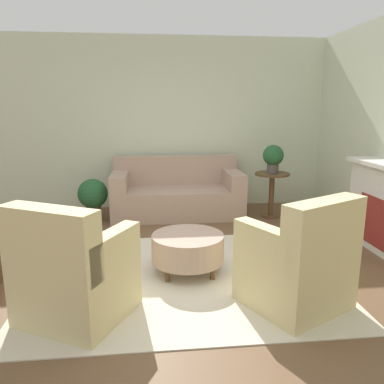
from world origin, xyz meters
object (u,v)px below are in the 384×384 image
Objects in this scene: side_table at (272,187)px; potted_plant_floor at (93,196)px; couch at (177,194)px; ottoman_table at (188,248)px; armchair_left at (73,274)px; armchair_right at (300,264)px; potted_plant_on_side_table at (273,157)px.

side_table is 1.09× the size of potted_plant_floor.
couch is 2.71× the size of ottoman_table.
potted_plant_floor is at bearing 95.22° from armchair_left.
armchair_left is 1.00× the size of armchair_right.
armchair_right is (1.85, 0.00, 0.00)m from armchair_left.
armchair_right is at bearing -74.33° from couch.
ottoman_table is 1.07× the size of side_table.
potted_plant_floor is (-1.24, 1.97, 0.11)m from ottoman_table.
potted_plant_floor reaches higher than ottoman_table.
potted_plant_on_side_table is (1.48, 1.88, 0.67)m from ottoman_table.
couch is 3.07m from armchair_right.
potted_plant_on_side_table is (0.62, 2.67, 0.55)m from armchair_right.
ottoman_table is at bearing 38.69° from armchair_left.
couch is at bearing 8.79° from potted_plant_floor.
side_table is 1.62× the size of potted_plant_on_side_table.
potted_plant_floor is at bearing -171.21° from couch.
armchair_right is 2.79m from potted_plant_on_side_table.
armchair_left is at bearing -132.76° from potted_plant_on_side_table.
side_table is at bearing 47.24° from armchair_left.
couch is 2.16m from ottoman_table.
armchair_right is at bearing -42.36° from ottoman_table.
armchair_left is at bearing -109.11° from couch.
couch is at bearing 105.67° from armchair_right.
armchair_right reaches higher than side_table.
armchair_right is at bearing -103.02° from side_table.
ottoman_table is at bearing -128.26° from side_table.
armchair_left is 1.85m from armchair_right.
potted_plant_on_side_table is (2.47, 2.67, 0.55)m from armchair_left.
potted_plant_on_side_table reaches higher than armchair_left.
ottoman_table is (0.99, 0.79, -0.12)m from armchair_left.
armchair_right reaches higher than ottoman_table.
armchair_right is 1.59× the size of potted_plant_floor.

